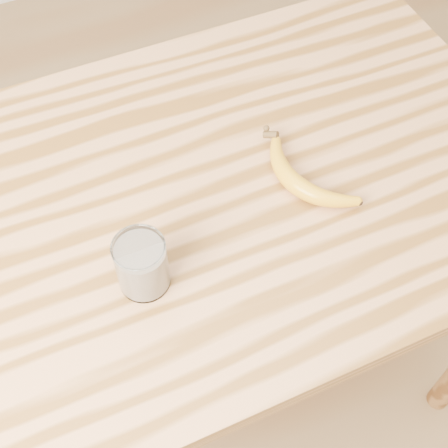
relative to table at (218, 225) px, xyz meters
name	(u,v)px	position (x,y,z in m)	size (l,w,h in m)	color
table	(218,225)	(0.00, 0.00, 0.00)	(1.20, 0.80, 0.90)	#AE7748
smoothie_glass	(142,265)	(-0.18, -0.13, 0.18)	(0.08, 0.08, 0.10)	white
banana	(296,185)	(0.12, -0.07, 0.15)	(0.11, 0.29, 0.04)	#C48A16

